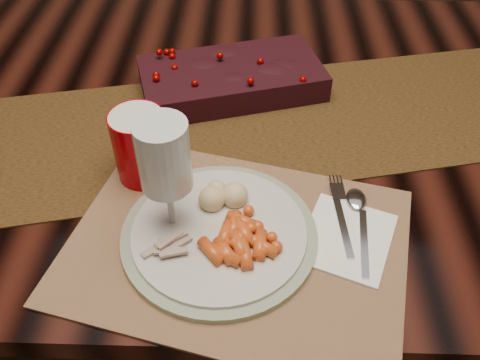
{
  "coord_description": "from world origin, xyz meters",
  "views": [
    {
      "loc": [
        0.02,
        -0.81,
        1.35
      ],
      "look_at": [
        -0.0,
        -0.25,
        0.8
      ],
      "focal_mm": 38.0,
      "sensor_mm": 36.0,
      "label": 1
    }
  ],
  "objects_px": {
    "baby_carrots": "(238,238)",
    "turkey_shreds": "(168,247)",
    "mashed_potatoes": "(224,190)",
    "placemat_main": "(237,244)",
    "dinner_plate": "(219,234)",
    "red_cup": "(141,146)",
    "wine_glass": "(167,182)",
    "centerpiece": "(231,75)",
    "napkin": "(347,238)",
    "dining_table": "(243,233)"
  },
  "relations": [
    {
      "from": "dining_table",
      "to": "centerpiece",
      "type": "relative_size",
      "value": 5.03
    },
    {
      "from": "centerpiece",
      "to": "red_cup",
      "type": "height_order",
      "value": "red_cup"
    },
    {
      "from": "dinner_plate",
      "to": "wine_glass",
      "type": "bearing_deg",
      "value": 167.06
    },
    {
      "from": "baby_carrots",
      "to": "wine_glass",
      "type": "distance_m",
      "value": 0.13
    },
    {
      "from": "mashed_potatoes",
      "to": "red_cup",
      "type": "xyz_separation_m",
      "value": [
        -0.14,
        0.07,
        0.03
      ]
    },
    {
      "from": "placemat_main",
      "to": "turkey_shreds",
      "type": "bearing_deg",
      "value": -150.46
    },
    {
      "from": "red_cup",
      "to": "napkin",
      "type": "bearing_deg",
      "value": -22.39
    },
    {
      "from": "dining_table",
      "to": "mashed_potatoes",
      "type": "height_order",
      "value": "mashed_potatoes"
    },
    {
      "from": "napkin",
      "to": "red_cup",
      "type": "distance_m",
      "value": 0.36
    },
    {
      "from": "turkey_shreds",
      "to": "red_cup",
      "type": "height_order",
      "value": "red_cup"
    },
    {
      "from": "wine_glass",
      "to": "dining_table",
      "type": "bearing_deg",
      "value": 71.86
    },
    {
      "from": "centerpiece",
      "to": "wine_glass",
      "type": "height_order",
      "value": "wine_glass"
    },
    {
      "from": "dinner_plate",
      "to": "napkin",
      "type": "distance_m",
      "value": 0.19
    },
    {
      "from": "dinner_plate",
      "to": "mashed_potatoes",
      "type": "xyz_separation_m",
      "value": [
        0.0,
        0.06,
        0.03
      ]
    },
    {
      "from": "dinner_plate",
      "to": "wine_glass",
      "type": "xyz_separation_m",
      "value": [
        -0.07,
        0.02,
        0.09
      ]
    },
    {
      "from": "placemat_main",
      "to": "red_cup",
      "type": "height_order",
      "value": "red_cup"
    },
    {
      "from": "dining_table",
      "to": "wine_glass",
      "type": "relative_size",
      "value": 8.82
    },
    {
      "from": "turkey_shreds",
      "to": "red_cup",
      "type": "relative_size",
      "value": 0.54
    },
    {
      "from": "placemat_main",
      "to": "dinner_plate",
      "type": "relative_size",
      "value": 1.68
    },
    {
      "from": "dining_table",
      "to": "napkin",
      "type": "bearing_deg",
      "value": -63.26
    },
    {
      "from": "napkin",
      "to": "wine_glass",
      "type": "bearing_deg",
      "value": -161.4
    },
    {
      "from": "dining_table",
      "to": "turkey_shreds",
      "type": "xyz_separation_m",
      "value": [
        -0.1,
        -0.36,
        0.4
      ]
    },
    {
      "from": "dinner_plate",
      "to": "red_cup",
      "type": "distance_m",
      "value": 0.2
    },
    {
      "from": "centerpiece",
      "to": "turkey_shreds",
      "type": "distance_m",
      "value": 0.44
    },
    {
      "from": "dinner_plate",
      "to": "red_cup",
      "type": "height_order",
      "value": "red_cup"
    },
    {
      "from": "placemat_main",
      "to": "wine_glass",
      "type": "xyz_separation_m",
      "value": [
        -0.1,
        0.03,
        0.1
      ]
    },
    {
      "from": "placemat_main",
      "to": "baby_carrots",
      "type": "xyz_separation_m",
      "value": [
        0.0,
        -0.01,
        0.03
      ]
    },
    {
      "from": "centerpiece",
      "to": "red_cup",
      "type": "xyz_separation_m",
      "value": [
        -0.14,
        -0.26,
        0.03
      ]
    },
    {
      "from": "wine_glass",
      "to": "turkey_shreds",
      "type": "bearing_deg",
      "value": -89.63
    },
    {
      "from": "centerpiece",
      "to": "dinner_plate",
      "type": "relative_size",
      "value": 1.22
    },
    {
      "from": "dining_table",
      "to": "wine_glass",
      "type": "bearing_deg",
      "value": -108.14
    },
    {
      "from": "centerpiece",
      "to": "wine_glass",
      "type": "distance_m",
      "value": 0.39
    },
    {
      "from": "turkey_shreds",
      "to": "wine_glass",
      "type": "height_order",
      "value": "wine_glass"
    },
    {
      "from": "dining_table",
      "to": "baby_carrots",
      "type": "xyz_separation_m",
      "value": [
        -0.0,
        -0.34,
        0.4
      ]
    },
    {
      "from": "centerpiece",
      "to": "turkey_shreds",
      "type": "xyz_separation_m",
      "value": [
        -0.07,
        -0.43,
        -0.01
      ]
    },
    {
      "from": "dinner_plate",
      "to": "centerpiece",
      "type": "bearing_deg",
      "value": 89.57
    },
    {
      "from": "placemat_main",
      "to": "mashed_potatoes",
      "type": "distance_m",
      "value": 0.09
    },
    {
      "from": "napkin",
      "to": "dinner_plate",
      "type": "bearing_deg",
      "value": -157.72
    },
    {
      "from": "centerpiece",
      "to": "placemat_main",
      "type": "distance_m",
      "value": 0.41
    },
    {
      "from": "dinner_plate",
      "to": "mashed_potatoes",
      "type": "height_order",
      "value": "mashed_potatoes"
    },
    {
      "from": "dinner_plate",
      "to": "mashed_potatoes",
      "type": "distance_m",
      "value": 0.07
    },
    {
      "from": "placemat_main",
      "to": "wine_glass",
      "type": "distance_m",
      "value": 0.14
    },
    {
      "from": "baby_carrots",
      "to": "turkey_shreds",
      "type": "xyz_separation_m",
      "value": [
        -0.1,
        -0.02,
        -0.0
      ]
    },
    {
      "from": "dinner_plate",
      "to": "turkey_shreds",
      "type": "height_order",
      "value": "turkey_shreds"
    },
    {
      "from": "turkey_shreds",
      "to": "baby_carrots",
      "type": "bearing_deg",
      "value": 10.23
    },
    {
      "from": "napkin",
      "to": "red_cup",
      "type": "height_order",
      "value": "red_cup"
    },
    {
      "from": "dinner_plate",
      "to": "wine_glass",
      "type": "height_order",
      "value": "wine_glass"
    },
    {
      "from": "wine_glass",
      "to": "baby_carrots",
      "type": "bearing_deg",
      "value": -20.44
    },
    {
      "from": "mashed_potatoes",
      "to": "turkey_shreds",
      "type": "height_order",
      "value": "mashed_potatoes"
    },
    {
      "from": "red_cup",
      "to": "mashed_potatoes",
      "type": "bearing_deg",
      "value": -27.3
    }
  ]
}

